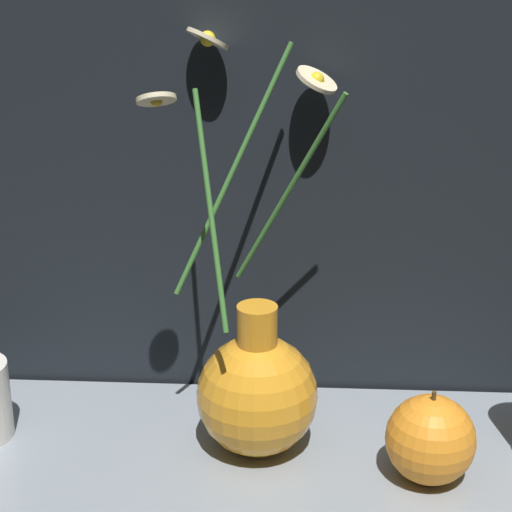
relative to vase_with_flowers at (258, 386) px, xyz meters
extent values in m
plane|color=black|center=(0.00, -0.03, -0.08)|extent=(6.00, 6.00, 0.00)
cube|color=gray|center=(0.00, -0.03, -0.07)|extent=(0.74, 0.30, 0.01)
sphere|color=orange|center=(0.00, 0.00, -0.01)|extent=(0.12, 0.12, 0.12)
cylinder|color=orange|center=(0.00, 0.00, 0.06)|extent=(0.04, 0.04, 0.05)
cylinder|color=#3D7A33|center=(0.03, 0.05, 0.18)|extent=(0.10, 0.06, 0.19)
cylinder|color=beige|center=(0.05, 0.10, 0.28)|extent=(0.05, 0.06, 0.02)
sphere|color=yellow|center=(0.05, 0.10, 0.28)|extent=(0.01, 0.01, 0.01)
cylinder|color=#3D7A33|center=(-0.04, -0.02, 0.18)|extent=(0.04, 0.09, 0.20)
cylinder|color=beige|center=(-0.08, -0.03, 0.28)|extent=(0.04, 0.04, 0.02)
sphere|color=yellow|center=(-0.08, -0.03, 0.28)|extent=(0.01, 0.01, 0.01)
cylinder|color=#3D7A33|center=(-0.03, 0.05, 0.20)|extent=(0.11, 0.06, 0.23)
cylinder|color=beige|center=(-0.05, 0.10, 0.31)|extent=(0.05, 0.06, 0.02)
sphere|color=yellow|center=(-0.05, 0.10, 0.31)|extent=(0.01, 0.01, 0.01)
sphere|color=orange|center=(0.16, -0.04, -0.03)|extent=(0.08, 0.08, 0.08)
cylinder|color=#4C3819|center=(0.16, -0.04, 0.02)|extent=(0.00, 0.00, 0.01)
camera|label=1|loc=(0.04, -0.72, 0.40)|focal=60.00mm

